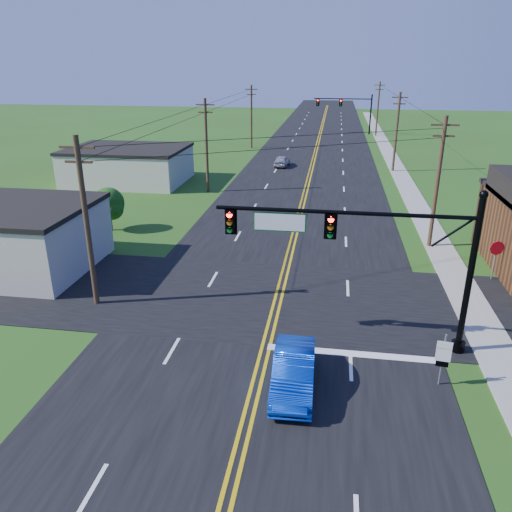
% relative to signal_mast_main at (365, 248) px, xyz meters
% --- Properties ---
extents(ground, '(260.00, 260.00, 0.00)m').
position_rel_signal_mast_main_xyz_m(ground, '(-4.34, -8.00, -4.75)').
color(ground, '#264413').
rests_on(ground, ground).
extents(road_main, '(16.00, 220.00, 0.04)m').
position_rel_signal_mast_main_xyz_m(road_main, '(-4.34, 42.00, -4.73)').
color(road_main, black).
rests_on(road_main, ground).
extents(road_cross, '(70.00, 10.00, 0.04)m').
position_rel_signal_mast_main_xyz_m(road_cross, '(-4.34, 4.00, -4.73)').
color(road_cross, black).
rests_on(road_cross, ground).
extents(sidewalk, '(2.00, 160.00, 0.08)m').
position_rel_signal_mast_main_xyz_m(sidewalk, '(6.16, 32.00, -4.71)').
color(sidewalk, gray).
rests_on(sidewalk, ground).
extents(signal_mast_main, '(11.30, 0.60, 7.48)m').
position_rel_signal_mast_main_xyz_m(signal_mast_main, '(0.00, 0.00, 0.00)').
color(signal_mast_main, black).
rests_on(signal_mast_main, ground).
extents(signal_mast_far, '(10.98, 0.60, 7.48)m').
position_rel_signal_mast_main_xyz_m(signal_mast_far, '(0.10, 72.00, -0.20)').
color(signal_mast_far, black).
rests_on(signal_mast_far, ground).
extents(cream_bldg_near, '(10.20, 8.20, 4.10)m').
position_rel_signal_mast_main_xyz_m(cream_bldg_near, '(-21.34, 6.00, -2.69)').
color(cream_bldg_near, beige).
rests_on(cream_bldg_near, ground).
extents(cream_bldg_far, '(12.20, 9.20, 3.70)m').
position_rel_signal_mast_main_xyz_m(cream_bldg_far, '(-23.34, 30.00, -2.89)').
color(cream_bldg_far, beige).
rests_on(cream_bldg_far, ground).
extents(utility_pole_left_a, '(1.80, 0.28, 9.00)m').
position_rel_signal_mast_main_xyz_m(utility_pole_left_a, '(-13.84, 2.00, -0.03)').
color(utility_pole_left_a, '#3A2C1A').
rests_on(utility_pole_left_a, ground).
extents(utility_pole_left_b, '(1.80, 0.28, 9.00)m').
position_rel_signal_mast_main_xyz_m(utility_pole_left_b, '(-13.84, 27.00, -0.03)').
color(utility_pole_left_b, '#3A2C1A').
rests_on(utility_pole_left_b, ground).
extents(utility_pole_left_c, '(1.80, 0.28, 9.00)m').
position_rel_signal_mast_main_xyz_m(utility_pole_left_c, '(-13.84, 54.00, -0.03)').
color(utility_pole_left_c, '#3A2C1A').
rests_on(utility_pole_left_c, ground).
extents(utility_pole_right_a, '(1.80, 0.28, 9.00)m').
position_rel_signal_mast_main_xyz_m(utility_pole_right_a, '(5.46, 14.00, -0.03)').
color(utility_pole_right_a, '#3A2C1A').
rests_on(utility_pole_right_a, ground).
extents(utility_pole_right_b, '(1.80, 0.28, 9.00)m').
position_rel_signal_mast_main_xyz_m(utility_pole_right_b, '(5.46, 40.00, -0.03)').
color(utility_pole_right_b, '#3A2C1A').
rests_on(utility_pole_right_b, ground).
extents(utility_pole_right_c, '(1.80, 0.28, 9.00)m').
position_rel_signal_mast_main_xyz_m(utility_pole_right_c, '(5.46, 70.00, -0.03)').
color(utility_pole_right_c, '#3A2C1A').
rests_on(utility_pole_right_c, ground).
extents(tree_right_back, '(3.00, 3.00, 4.10)m').
position_rel_signal_mast_main_xyz_m(tree_right_back, '(11.66, 18.00, -2.15)').
color(tree_right_back, '#3A2C1A').
rests_on(tree_right_back, ground).
extents(tree_left, '(2.40, 2.40, 3.37)m').
position_rel_signal_mast_main_xyz_m(tree_left, '(-18.34, 14.00, -2.59)').
color(tree_left, '#3A2C1A').
rests_on(tree_left, ground).
extents(blue_car, '(1.75, 4.68, 1.53)m').
position_rel_signal_mast_main_xyz_m(blue_car, '(-2.67, -3.89, -3.99)').
color(blue_car, '#0834B2').
rests_on(blue_car, ground).
extents(distant_car, '(1.90, 4.03, 1.33)m').
position_rel_signal_mast_main_xyz_m(distant_car, '(-7.85, 40.86, -4.08)').
color(distant_car, '#B3B2B8').
rests_on(distant_car, ground).
extents(route_sign, '(0.59, 0.13, 2.36)m').
position_rel_signal_mast_main_xyz_m(route_sign, '(3.16, -2.77, -3.38)').
color(route_sign, slate).
rests_on(route_sign, ground).
extents(stop_sign, '(0.87, 0.22, 2.48)m').
position_rel_signal_mast_main_xyz_m(stop_sign, '(8.21, 8.59, -2.96)').
color(stop_sign, slate).
rests_on(stop_sign, ground).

